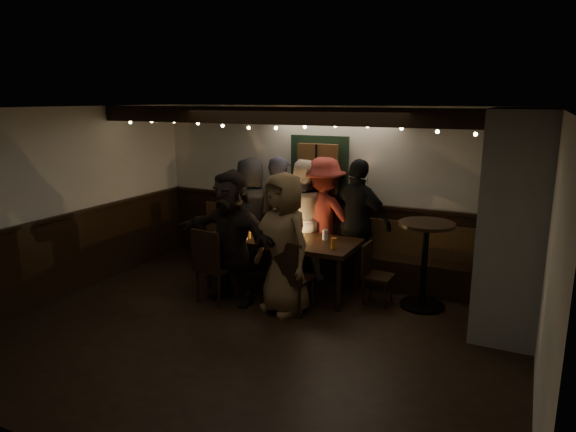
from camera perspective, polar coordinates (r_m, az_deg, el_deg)
The scene contains 13 objects.
room at distance 6.74m, azimuth 10.08°, elevation -1.26°, with size 6.02×5.01×2.62m.
dining_table at distance 7.29m, azimuth -0.70°, elevation -2.93°, with size 2.17×0.93×0.94m.
chair_near_left at distance 6.92m, azimuth -8.49°, elevation -5.07°, with size 0.52×0.52×1.03m.
chair_near_right at distance 6.52m, azimuth 0.26°, elevation -6.39°, with size 0.46×0.46×0.97m.
chair_end at distance 7.01m, azimuth 9.41°, elevation -5.90°, with size 0.39×0.39×0.82m.
high_top at distance 6.92m, azimuth 14.98°, elevation -4.10°, with size 0.72×0.72×1.15m.
person_a at distance 8.28m, azimuth -4.17°, elevation 0.31°, with size 0.88×0.57×1.80m, color black.
person_b at distance 8.10m, azimuth -0.92°, elevation 0.21°, with size 0.67×0.44×1.84m, color #2B2B3C.
person_c at distance 7.82m, azimuth 1.58°, elevation -0.33°, with size 0.88×0.69×1.82m, color beige.
person_d at distance 7.79m, azimuth 3.97°, elevation -0.28°, with size 1.20×0.69×1.85m, color maroon.
person_e at distance 7.57m, azimuth 7.79°, elevation -0.72°, with size 1.09×0.45×1.86m, color black.
person_f at distance 6.88m, azimuth -6.31°, elevation -2.30°, with size 1.68×0.53×1.81m, color black.
person_g at distance 6.50m, azimuth -0.49°, elevation -3.08°, with size 0.89×0.58×1.82m, color brown.
Camera 1 is at (2.80, -4.88, 2.70)m, focal length 32.00 mm.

